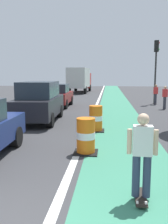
% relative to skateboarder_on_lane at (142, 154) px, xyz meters
% --- Properties ---
extents(bike_lane_strip, '(2.50, 80.00, 0.01)m').
position_rel_skateboarder_on_lane_xyz_m(bike_lane_strip, '(-0.07, 10.11, -0.91)').
color(bike_lane_strip, '#387F60').
rests_on(bike_lane_strip, ground).
extents(lane_divider_stripe, '(0.20, 80.00, 0.01)m').
position_rel_skateboarder_on_lane_xyz_m(lane_divider_stripe, '(-1.57, 10.11, -0.91)').
color(lane_divider_stripe, silver).
rests_on(lane_divider_stripe, ground).
extents(skateboarder_on_lane, '(0.57, 0.81, 1.69)m').
position_rel_skateboarder_on_lane_xyz_m(skateboarder_on_lane, '(0.00, 0.00, 0.00)').
color(skateboarder_on_lane, black).
rests_on(skateboarder_on_lane, ground).
extents(parked_suv_second, '(2.06, 4.67, 2.04)m').
position_rel_skateboarder_on_lane_xyz_m(parked_suv_second, '(-4.15, 7.87, 0.12)').
color(parked_suv_second, black).
rests_on(parked_suv_second, ground).
extents(parked_sedan_third, '(1.93, 4.10, 1.70)m').
position_rel_skateboarder_on_lane_xyz_m(parked_sedan_third, '(-4.47, 13.89, -0.08)').
color(parked_sedan_third, maroon).
rests_on(parked_sedan_third, ground).
extents(traffic_barrel_front, '(0.73, 0.73, 1.09)m').
position_rel_skateboarder_on_lane_xyz_m(traffic_barrel_front, '(-1.31, 2.81, -0.38)').
color(traffic_barrel_front, orange).
rests_on(traffic_barrel_front, ground).
extents(traffic_barrel_mid, '(0.73, 0.73, 1.09)m').
position_rel_skateboarder_on_lane_xyz_m(traffic_barrel_mid, '(-1.17, 5.91, -0.38)').
color(traffic_barrel_mid, orange).
rests_on(traffic_barrel_mid, ground).
extents(delivery_truck_down_block, '(2.60, 7.68, 3.23)m').
position_rel_skateboarder_on_lane_xyz_m(delivery_truck_down_block, '(-4.51, 29.16, 0.94)').
color(delivery_truck_down_block, beige).
rests_on(delivery_truck_down_block, ground).
extents(traffic_light_corner, '(0.41, 0.32, 5.10)m').
position_rel_skateboarder_on_lane_xyz_m(traffic_light_corner, '(3.14, 16.56, 2.59)').
color(traffic_light_corner, '#2D2D2D').
rests_on(traffic_light_corner, ground).
extents(pedestrian_crossing, '(0.34, 0.20, 1.61)m').
position_rel_skateboarder_on_lane_xyz_m(pedestrian_crossing, '(3.25, 13.26, -0.05)').
color(pedestrian_crossing, '#33333D').
rests_on(pedestrian_crossing, ground).
extents(pedestrian_waiting, '(0.34, 0.20, 1.61)m').
position_rel_skateboarder_on_lane_xyz_m(pedestrian_waiting, '(3.10, 15.93, -0.05)').
color(pedestrian_waiting, '#33333D').
rests_on(pedestrian_waiting, ground).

